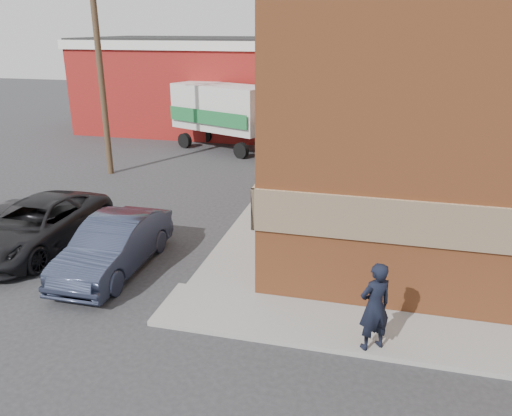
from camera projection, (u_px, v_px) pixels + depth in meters
The scene contains 8 objects.
ground at pixel (197, 290), 12.55m from camera, with size 90.00×90.00×0.00m, color #28282B.
sidewalk_west at pixel (288, 185), 20.59m from camera, with size 1.80×18.00×0.12m, color gray.
warehouse at pixel (218, 84), 31.18m from camera, with size 16.30×8.30×5.60m.
utility_pole at pixel (100, 64), 20.84m from camera, with size 2.00×0.26×9.00m.
man at pixel (375, 307), 9.78m from camera, with size 0.69×0.45×1.89m, color black.
sedan at pixel (114, 245), 13.34m from camera, with size 1.53×4.39×1.45m, color #2A3147.
suv_a at pixel (36, 225), 14.70m from camera, with size 2.38×5.16×1.43m, color black.
box_truck at pixel (232, 114), 25.71m from camera, with size 7.15×4.50×3.40m.
Camera 1 is at (4.15, -10.38, 6.24)m, focal length 35.00 mm.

